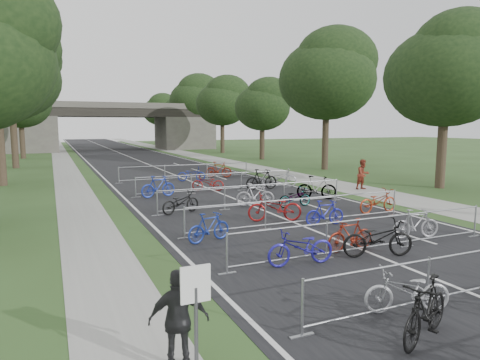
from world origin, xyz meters
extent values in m
cube|color=black|center=(0.00, 50.00, 0.01)|extent=(11.00, 140.00, 0.01)
cube|color=gray|center=(8.00, 50.00, 0.01)|extent=(3.00, 140.00, 0.01)
cube|color=gray|center=(-7.50, 50.00, 0.01)|extent=(2.00, 140.00, 0.01)
cube|color=silver|center=(0.00, 50.00, 0.00)|extent=(0.12, 140.00, 0.00)
cube|color=#4D4945|center=(-11.50, 65.00, 2.50)|extent=(8.00, 8.00, 5.00)
cube|color=#4D4945|center=(11.50, 65.00, 2.50)|extent=(8.00, 8.00, 5.00)
cube|color=black|center=(0.00, 65.00, 5.60)|extent=(30.00, 8.00, 1.20)
cube|color=#4D4945|center=(0.00, 61.20, 6.60)|extent=(30.00, 0.40, 0.90)
cube|color=#4D4945|center=(0.00, 68.80, 6.60)|extent=(30.00, 0.40, 0.90)
cylinder|color=#4C4C51|center=(-6.80, 3.00, 0.75)|extent=(0.06, 0.06, 1.50)
cube|color=white|center=(-6.80, 3.00, 1.55)|extent=(0.45, 0.04, 0.55)
cylinder|color=#33261C|center=(13.00, 16.00, 2.24)|extent=(0.56, 0.56, 4.48)
ellipsoid|color=black|center=(13.00, 16.00, 6.63)|extent=(7.17, 7.17, 5.88)
sphere|color=black|center=(13.60, 15.50, 8.06)|extent=(5.73, 5.73, 5.73)
sphere|color=black|center=(12.50, 16.50, 5.73)|extent=(4.66, 4.66, 4.66)
cylinder|color=#33261C|center=(-11.50, 28.00, 2.36)|extent=(0.56, 0.56, 4.72)
sphere|color=black|center=(-10.90, 27.50, 8.50)|extent=(6.05, 6.05, 6.05)
cylinder|color=#33261C|center=(13.00, 28.00, 2.55)|extent=(0.56, 0.56, 5.11)
ellipsoid|color=black|center=(13.00, 28.00, 7.56)|extent=(8.18, 8.18, 6.70)
sphere|color=black|center=(13.60, 27.50, 9.20)|extent=(6.54, 6.54, 6.54)
sphere|color=black|center=(12.50, 28.50, 6.54)|extent=(5.31, 5.31, 5.31)
cylinder|color=#33261C|center=(-11.50, 40.00, 2.62)|extent=(0.56, 0.56, 5.25)
ellipsoid|color=black|center=(-11.50, 40.00, 7.77)|extent=(8.40, 8.40, 6.89)
sphere|color=black|center=(-10.90, 39.50, 9.45)|extent=(6.72, 6.72, 6.72)
sphere|color=black|center=(-12.00, 40.50, 6.72)|extent=(5.46, 5.46, 5.46)
cylinder|color=#33261C|center=(13.00, 40.00, 1.92)|extent=(0.56, 0.56, 3.85)
ellipsoid|color=black|center=(13.00, 40.00, 5.70)|extent=(6.16, 6.16, 5.05)
sphere|color=black|center=(13.60, 39.50, 6.93)|extent=(4.93, 4.93, 4.93)
sphere|color=black|center=(12.50, 40.50, 4.93)|extent=(4.00, 4.00, 4.00)
cylinder|color=#33261C|center=(-11.50, 52.00, 2.10)|extent=(0.56, 0.56, 4.20)
ellipsoid|color=black|center=(-11.50, 52.00, 6.22)|extent=(6.72, 6.72, 5.51)
sphere|color=black|center=(-10.90, 51.50, 7.56)|extent=(5.38, 5.38, 5.38)
sphere|color=black|center=(-12.00, 52.50, 5.38)|extent=(4.37, 4.37, 4.37)
cylinder|color=#33261C|center=(13.00, 52.00, 2.24)|extent=(0.56, 0.56, 4.48)
ellipsoid|color=black|center=(13.00, 52.00, 6.63)|extent=(7.17, 7.17, 5.88)
sphere|color=black|center=(13.60, 51.50, 8.06)|extent=(5.73, 5.73, 5.73)
sphere|color=black|center=(12.50, 52.50, 5.73)|extent=(4.66, 4.66, 4.66)
cylinder|color=#33261C|center=(-11.50, 64.00, 2.36)|extent=(0.56, 0.56, 4.72)
ellipsoid|color=black|center=(-11.50, 64.00, 6.99)|extent=(7.56, 7.56, 6.20)
sphere|color=black|center=(-10.90, 63.50, 8.50)|extent=(6.05, 6.05, 6.05)
sphere|color=black|center=(-12.00, 64.50, 6.05)|extent=(4.91, 4.91, 4.91)
cylinder|color=#33261C|center=(13.00, 64.00, 2.55)|extent=(0.56, 0.56, 5.11)
ellipsoid|color=black|center=(13.00, 64.00, 7.56)|extent=(8.18, 8.18, 6.70)
sphere|color=black|center=(13.60, 63.50, 9.20)|extent=(6.54, 6.54, 6.54)
sphere|color=black|center=(12.50, 64.50, 6.54)|extent=(5.31, 5.31, 5.31)
cylinder|color=#33261C|center=(-11.50, 76.00, 2.62)|extent=(0.56, 0.56, 5.25)
ellipsoid|color=black|center=(-11.50, 76.00, 7.77)|extent=(8.40, 8.40, 6.89)
sphere|color=black|center=(-10.90, 75.50, 9.45)|extent=(6.72, 6.72, 6.72)
sphere|color=black|center=(-12.00, 76.50, 6.72)|extent=(5.46, 5.46, 5.46)
cylinder|color=#33261C|center=(13.00, 76.00, 1.92)|extent=(0.56, 0.56, 3.85)
ellipsoid|color=black|center=(13.00, 76.00, 5.70)|extent=(6.16, 6.16, 5.05)
sphere|color=black|center=(13.60, 75.50, 6.93)|extent=(4.93, 4.93, 4.93)
sphere|color=black|center=(12.50, 76.50, 4.93)|extent=(4.00, 4.00, 4.00)
cylinder|color=#33261C|center=(-11.50, 88.00, 2.10)|extent=(0.56, 0.56, 4.20)
ellipsoid|color=black|center=(-11.50, 88.00, 6.22)|extent=(6.72, 6.72, 5.51)
sphere|color=black|center=(-10.90, 87.50, 7.56)|extent=(5.38, 5.38, 5.38)
sphere|color=black|center=(-12.00, 88.50, 5.38)|extent=(4.37, 4.37, 4.37)
cylinder|color=#33261C|center=(13.00, 88.00, 2.24)|extent=(0.56, 0.56, 4.48)
ellipsoid|color=black|center=(13.00, 88.00, 6.63)|extent=(7.17, 7.17, 5.88)
sphere|color=black|center=(13.60, 87.50, 8.06)|extent=(5.73, 5.73, 5.73)
sphere|color=black|center=(12.50, 88.50, 5.73)|extent=(4.66, 4.66, 4.66)
cylinder|color=#94969B|center=(0.00, 3.60, 1.05)|extent=(9.20, 0.04, 0.04)
cylinder|color=#94969B|center=(0.00, 3.60, 0.18)|extent=(9.20, 0.04, 0.04)
cylinder|color=#94969B|center=(-4.60, 3.60, 0.55)|extent=(0.05, 0.05, 1.10)
cube|color=#94969B|center=(-4.60, 3.60, 0.01)|extent=(0.50, 0.08, 0.03)
cylinder|color=#94969B|center=(-1.53, 3.60, 0.55)|extent=(0.05, 0.05, 1.10)
cube|color=#94969B|center=(-1.53, 3.60, 0.01)|extent=(0.50, 0.08, 0.03)
cylinder|color=#94969B|center=(0.00, 7.20, 1.05)|extent=(9.20, 0.04, 0.04)
cylinder|color=#94969B|center=(0.00, 7.20, 0.18)|extent=(9.20, 0.04, 0.04)
cylinder|color=#94969B|center=(-4.60, 7.20, 0.55)|extent=(0.05, 0.05, 1.10)
cube|color=#94969B|center=(-4.60, 7.20, 0.01)|extent=(0.50, 0.08, 0.03)
cylinder|color=#94969B|center=(-1.53, 7.20, 0.55)|extent=(0.05, 0.05, 1.10)
cube|color=#94969B|center=(-1.53, 7.20, 0.01)|extent=(0.50, 0.08, 0.03)
cylinder|color=#94969B|center=(1.53, 7.20, 0.55)|extent=(0.05, 0.05, 1.10)
cube|color=#94969B|center=(1.53, 7.20, 0.01)|extent=(0.50, 0.08, 0.03)
cylinder|color=#94969B|center=(4.60, 7.20, 0.55)|extent=(0.05, 0.05, 1.10)
cube|color=#94969B|center=(4.60, 7.20, 0.01)|extent=(0.50, 0.08, 0.03)
cylinder|color=#94969B|center=(0.00, 11.00, 1.05)|extent=(9.20, 0.04, 0.04)
cylinder|color=#94969B|center=(0.00, 11.00, 0.18)|extent=(9.20, 0.04, 0.04)
cylinder|color=#94969B|center=(-4.60, 11.00, 0.55)|extent=(0.05, 0.05, 1.10)
cube|color=#94969B|center=(-4.60, 11.00, 0.01)|extent=(0.50, 0.08, 0.03)
cylinder|color=#94969B|center=(-1.53, 11.00, 0.55)|extent=(0.05, 0.05, 1.10)
cube|color=#94969B|center=(-1.53, 11.00, 0.01)|extent=(0.50, 0.08, 0.03)
cylinder|color=#94969B|center=(1.53, 11.00, 0.55)|extent=(0.05, 0.05, 1.10)
cube|color=#94969B|center=(1.53, 11.00, 0.01)|extent=(0.50, 0.08, 0.03)
cylinder|color=#94969B|center=(4.60, 11.00, 0.55)|extent=(0.05, 0.05, 1.10)
cube|color=#94969B|center=(4.60, 11.00, 0.01)|extent=(0.50, 0.08, 0.03)
cylinder|color=#94969B|center=(0.00, 15.00, 1.05)|extent=(9.20, 0.04, 0.04)
cylinder|color=#94969B|center=(0.00, 15.00, 0.18)|extent=(9.20, 0.04, 0.04)
cylinder|color=#94969B|center=(-4.60, 15.00, 0.55)|extent=(0.05, 0.05, 1.10)
cube|color=#94969B|center=(-4.60, 15.00, 0.01)|extent=(0.50, 0.08, 0.03)
cylinder|color=#94969B|center=(-1.53, 15.00, 0.55)|extent=(0.05, 0.05, 1.10)
cube|color=#94969B|center=(-1.53, 15.00, 0.01)|extent=(0.50, 0.08, 0.03)
cylinder|color=#94969B|center=(1.53, 15.00, 0.55)|extent=(0.05, 0.05, 1.10)
cube|color=#94969B|center=(1.53, 15.00, 0.01)|extent=(0.50, 0.08, 0.03)
cylinder|color=#94969B|center=(4.60, 15.00, 0.55)|extent=(0.05, 0.05, 1.10)
cube|color=#94969B|center=(4.60, 15.00, 0.01)|extent=(0.50, 0.08, 0.03)
cylinder|color=#94969B|center=(0.00, 20.00, 1.05)|extent=(9.20, 0.04, 0.04)
cylinder|color=#94969B|center=(0.00, 20.00, 0.18)|extent=(9.20, 0.04, 0.04)
cylinder|color=#94969B|center=(-4.60, 20.00, 0.55)|extent=(0.05, 0.05, 1.10)
cube|color=#94969B|center=(-4.60, 20.00, 0.01)|extent=(0.50, 0.08, 0.03)
cylinder|color=#94969B|center=(-1.53, 20.00, 0.55)|extent=(0.05, 0.05, 1.10)
cube|color=#94969B|center=(-1.53, 20.00, 0.01)|extent=(0.50, 0.08, 0.03)
cylinder|color=#94969B|center=(1.53, 20.00, 0.55)|extent=(0.05, 0.05, 1.10)
cube|color=#94969B|center=(1.53, 20.00, 0.01)|extent=(0.50, 0.08, 0.03)
cylinder|color=#94969B|center=(4.60, 20.00, 0.55)|extent=(0.05, 0.05, 1.10)
cube|color=#94969B|center=(4.60, 20.00, 0.01)|extent=(0.50, 0.08, 0.03)
cylinder|color=#94969B|center=(0.00, 26.00, 1.05)|extent=(9.20, 0.04, 0.04)
cylinder|color=#94969B|center=(0.00, 26.00, 0.18)|extent=(9.20, 0.04, 0.04)
cylinder|color=#94969B|center=(-4.60, 26.00, 0.55)|extent=(0.05, 0.05, 1.10)
cube|color=#94969B|center=(-4.60, 26.00, 0.01)|extent=(0.50, 0.08, 0.03)
cylinder|color=#94969B|center=(-1.53, 26.00, 0.55)|extent=(0.05, 0.05, 1.10)
cube|color=#94969B|center=(-1.53, 26.00, 0.01)|extent=(0.50, 0.08, 0.03)
cylinder|color=#94969B|center=(1.53, 26.00, 0.55)|extent=(0.05, 0.05, 1.10)
cube|color=#94969B|center=(1.53, 26.00, 0.01)|extent=(0.50, 0.08, 0.03)
cylinder|color=#94969B|center=(4.60, 26.00, 0.55)|extent=(0.05, 0.05, 1.10)
cube|color=#94969B|center=(4.60, 26.00, 0.01)|extent=(0.50, 0.08, 0.03)
imported|color=black|center=(-2.69, 2.59, 0.57)|extent=(1.95, 1.22, 1.13)
imported|color=#A4A6AC|center=(-2.12, 3.57, 0.47)|extent=(1.89, 1.18, 0.94)
imported|color=#201A93|center=(-2.51, 7.00, 0.51)|extent=(2.00, 0.85, 1.02)
imported|color=maroon|center=(-0.44, 7.51, 0.50)|extent=(1.68, 0.50, 1.00)
imported|color=black|center=(-0.06, 6.76, 0.55)|extent=(2.22, 1.31, 1.10)
imported|color=#95959C|center=(2.52, 7.80, 0.51)|extent=(1.75, 0.85, 1.01)
imported|color=navy|center=(-4.00, 10.25, 0.49)|extent=(1.69, 0.87, 0.98)
imported|color=maroon|center=(-0.59, 12.01, 0.57)|extent=(2.28, 1.38, 1.13)
imported|color=#1C1F9B|center=(0.84, 10.65, 0.49)|extent=(1.65, 0.61, 0.97)
imported|color=#972F15|center=(4.30, 11.65, 0.52)|extent=(2.00, 0.74, 1.05)
imported|color=black|center=(-3.57, 15.05, 0.49)|extent=(1.96, 1.18, 0.97)
imported|color=#9B9AA1|center=(0.11, 15.21, 0.54)|extent=(1.87, 1.12, 1.09)
imported|color=#94969B|center=(1.71, 14.30, 0.45)|extent=(1.74, 0.67, 0.90)
imported|color=#94969B|center=(3.82, 15.64, 0.61)|extent=(2.05, 1.46, 1.22)
imported|color=#1C309B|center=(-3.50, 19.56, 0.58)|extent=(1.99, 0.91, 1.15)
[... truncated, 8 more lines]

